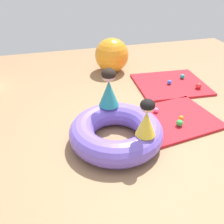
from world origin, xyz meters
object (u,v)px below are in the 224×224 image
(play_ball_pink, at_px, (156,110))
(play_ball_green, at_px, (180,123))
(play_ball_blue, at_px, (169,82))
(child_in_yellow, at_px, (147,118))
(play_ball_red, at_px, (199,86))
(child_in_teal, at_px, (109,88))
(inflatable_cushion, at_px, (116,132))
(play_ball_orange, at_px, (181,118))
(play_ball_teal, at_px, (182,76))
(exercise_ball_large, at_px, (112,55))

(play_ball_pink, relative_size, play_ball_green, 0.80)
(play_ball_blue, bearing_deg, child_in_yellow, -124.38)
(play_ball_pink, distance_m, play_ball_green, 0.45)
(child_in_yellow, distance_m, play_ball_red, 2.16)
(child_in_teal, height_order, play_ball_green, child_in_teal)
(inflatable_cushion, relative_size, play_ball_orange, 17.11)
(child_in_yellow, distance_m, play_ball_orange, 1.07)
(child_in_teal, relative_size, play_ball_orange, 7.66)
(play_ball_blue, xyz_separation_m, play_ball_teal, (0.35, 0.16, 0.00))
(exercise_ball_large, bearing_deg, play_ball_pink, -83.72)
(inflatable_cushion, distance_m, child_in_teal, 0.60)
(play_ball_green, bearing_deg, play_ball_red, 47.81)
(play_ball_blue, height_order, play_ball_green, play_ball_green)
(play_ball_blue, xyz_separation_m, play_ball_red, (0.42, -0.30, 0.01))
(play_ball_blue, distance_m, play_ball_green, 1.36)
(play_ball_red, xyz_separation_m, play_ball_green, (-0.89, -0.98, -0.00))
(play_ball_orange, bearing_deg, exercise_ball_large, 102.43)
(play_ball_teal, bearing_deg, exercise_ball_large, 145.54)
(play_ball_orange, xyz_separation_m, exercise_ball_large, (-0.47, 2.12, 0.27))
(play_ball_red, bearing_deg, play_ball_green, -132.19)
(child_in_yellow, height_order, exercise_ball_large, child_in_yellow)
(play_ball_blue, height_order, play_ball_orange, play_ball_blue)
(play_ball_blue, relative_size, play_ball_green, 0.84)
(inflatable_cushion, xyz_separation_m, exercise_ball_large, (0.57, 2.33, 0.18))
(play_ball_red, bearing_deg, play_ball_pink, -152.11)
(play_ball_teal, bearing_deg, inflatable_cushion, -139.35)
(play_ball_red, height_order, play_ball_orange, play_ball_red)
(child_in_yellow, height_order, play_ball_red, child_in_yellow)
(child_in_teal, bearing_deg, play_ball_pink, 22.33)
(child_in_teal, bearing_deg, inflatable_cushion, -74.88)
(inflatable_cushion, distance_m, play_ball_green, 0.95)
(play_ball_teal, bearing_deg, play_ball_blue, -155.13)
(child_in_teal, height_order, exercise_ball_large, child_in_teal)
(inflatable_cushion, relative_size, child_in_yellow, 2.62)
(play_ball_pink, height_order, play_ball_blue, play_ball_blue)
(child_in_yellow, distance_m, child_in_teal, 0.80)
(child_in_yellow, relative_size, play_ball_red, 4.26)
(play_ball_teal, distance_m, play_ball_orange, 1.49)
(play_ball_pink, height_order, play_ball_teal, play_ball_teal)
(play_ball_pink, xyz_separation_m, play_ball_green, (0.17, -0.42, 0.01))
(child_in_yellow, distance_m, play_ball_blue, 2.10)
(play_ball_blue, relative_size, play_ball_orange, 1.16)
(inflatable_cushion, height_order, play_ball_pink, inflatable_cushion)
(play_ball_pink, height_order, exercise_ball_large, exercise_ball_large)
(child_in_teal, height_order, play_ball_orange, child_in_teal)
(child_in_yellow, xyz_separation_m, play_ball_pink, (0.52, 0.83, -0.47))
(play_ball_teal, xyz_separation_m, play_ball_orange, (-0.72, -1.31, -0.01))
(child_in_yellow, distance_m, play_ball_teal, 2.43)
(child_in_teal, relative_size, play_ball_red, 5.00)
(play_ball_green, bearing_deg, exercise_ball_large, 99.34)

